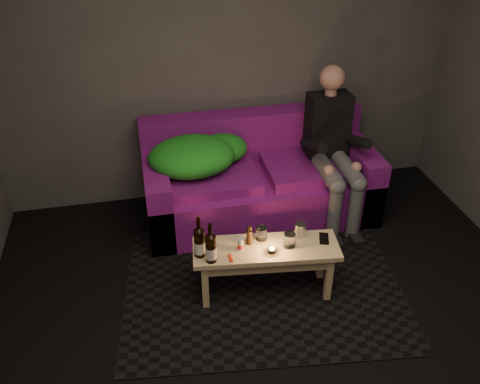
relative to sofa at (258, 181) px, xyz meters
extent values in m
plane|color=black|center=(-0.18, -1.82, -0.31)|extent=(4.50, 4.50, 0.00)
plane|color=#484548|center=(-0.18, 0.43, 0.99)|extent=(4.00, 0.00, 4.00)
cube|color=black|center=(-0.20, -0.98, -0.30)|extent=(2.20, 1.72, 0.01)
cube|color=#600D63|center=(0.00, -0.05, -0.10)|extent=(1.97, 0.89, 0.41)
cube|color=#600D63|center=(0.00, 0.29, 0.32)|extent=(1.97, 0.22, 0.43)
cube|color=#600D63|center=(-0.89, -0.05, 0.00)|extent=(0.20, 0.89, 0.61)
cube|color=#600D63|center=(0.89, -0.05, 0.00)|extent=(0.20, 0.89, 0.61)
cube|color=#600D63|center=(-0.41, -0.10, 0.15)|extent=(0.74, 0.59, 0.10)
cube|color=#600D63|center=(0.41, -0.10, 0.15)|extent=(0.74, 0.59, 0.10)
ellipsoid|color=#208D19|center=(-0.58, -0.05, 0.34)|extent=(0.71, 0.55, 0.30)
ellipsoid|color=#208D19|center=(-0.30, 0.09, 0.31)|extent=(0.43, 0.35, 0.24)
ellipsoid|color=#208D19|center=(-0.79, 0.07, 0.27)|extent=(0.31, 0.26, 0.16)
cube|color=black|center=(0.60, 0.00, 0.49)|extent=(0.35, 0.22, 0.54)
sphere|color=tan|center=(0.60, 0.00, 0.90)|extent=(0.21, 0.21, 0.21)
cylinder|color=#43464C|center=(0.51, -0.30, 0.22)|extent=(0.14, 0.49, 0.14)
cylinder|color=#43464C|center=(0.69, -0.30, 0.22)|extent=(0.14, 0.49, 0.14)
cylinder|color=#43464C|center=(0.51, -0.54, -0.06)|extent=(0.11, 0.11, 0.50)
cylinder|color=#43464C|center=(0.69, -0.54, -0.06)|extent=(0.11, 0.11, 0.50)
cube|color=black|center=(0.51, -0.60, -0.28)|extent=(0.09, 0.22, 0.06)
cube|color=black|center=(0.69, -0.60, -0.28)|extent=(0.09, 0.22, 0.06)
cube|color=tan|center=(-0.20, -1.03, 0.09)|extent=(1.05, 0.44, 0.04)
cube|color=tan|center=(-0.20, -1.03, 0.03)|extent=(0.91, 0.35, 0.09)
cube|color=tan|center=(-0.65, -1.10, -0.12)|extent=(0.05, 0.05, 0.38)
cube|color=tan|center=(-0.62, -0.87, -0.12)|extent=(0.05, 0.05, 0.38)
cube|color=tan|center=(0.22, -1.20, -0.12)|extent=(0.05, 0.05, 0.38)
cube|color=tan|center=(0.25, -0.97, -0.12)|extent=(0.05, 0.05, 0.38)
cylinder|color=black|center=(-0.66, -1.03, 0.22)|extent=(0.08, 0.08, 0.21)
cylinder|color=white|center=(-0.66, -1.03, 0.18)|extent=(0.08, 0.08, 0.09)
cone|color=black|center=(-0.66, -1.03, 0.34)|extent=(0.08, 0.08, 0.03)
cylinder|color=black|center=(-0.66, -1.03, 0.37)|extent=(0.03, 0.03, 0.10)
cylinder|color=black|center=(-0.60, -1.10, 0.21)|extent=(0.07, 0.07, 0.21)
cylinder|color=white|center=(-0.60, -1.10, 0.18)|extent=(0.08, 0.08, 0.09)
cone|color=black|center=(-0.60, -1.10, 0.33)|extent=(0.07, 0.07, 0.03)
cylinder|color=black|center=(-0.60, -1.10, 0.37)|extent=(0.03, 0.03, 0.10)
cylinder|color=silver|center=(-0.38, -1.02, 0.15)|extent=(0.05, 0.05, 0.09)
cylinder|color=black|center=(-0.31, -0.97, 0.17)|extent=(0.05, 0.05, 0.12)
cylinder|color=white|center=(-0.21, -0.94, 0.16)|extent=(0.09, 0.09, 0.10)
cylinder|color=white|center=(-0.18, -1.10, 0.13)|extent=(0.06, 0.06, 0.04)
sphere|color=orange|center=(-0.18, -1.10, 0.14)|extent=(0.02, 0.02, 0.02)
cylinder|color=white|center=(-0.04, -1.06, 0.16)|extent=(0.11, 0.11, 0.11)
cylinder|color=#B8BCC0|center=(0.07, -0.96, 0.16)|extent=(0.09, 0.09, 0.11)
cube|color=black|center=(0.22, -1.03, 0.11)|extent=(0.10, 0.15, 0.01)
cube|color=red|center=(-0.47, -1.11, 0.12)|extent=(0.02, 0.08, 0.01)
camera|label=1|loc=(-0.95, -3.70, 2.34)|focal=38.00mm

